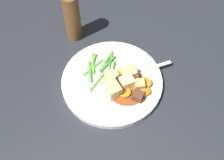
% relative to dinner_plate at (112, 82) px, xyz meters
% --- Properties ---
extents(ground_plane, '(3.00, 3.00, 0.00)m').
position_rel_dinner_plate_xyz_m(ground_plane, '(0.00, 0.00, -0.01)').
color(ground_plane, '#26282D').
extents(dinner_plate, '(0.28, 0.28, 0.02)m').
position_rel_dinner_plate_xyz_m(dinner_plate, '(0.00, 0.00, 0.00)').
color(dinner_plate, white).
rests_on(dinner_plate, ground_plane).
extents(stew_sauce, '(0.11, 0.11, 0.00)m').
position_rel_dinner_plate_xyz_m(stew_sauce, '(0.05, 0.01, 0.01)').
color(stew_sauce, brown).
rests_on(stew_sauce, dinner_plate).
extents(carrot_slice_0, '(0.04, 0.04, 0.01)m').
position_rel_dinner_plate_xyz_m(carrot_slice_0, '(0.09, 0.03, 0.02)').
color(carrot_slice_0, orange).
rests_on(carrot_slice_0, dinner_plate).
extents(carrot_slice_1, '(0.05, 0.05, 0.01)m').
position_rel_dinner_plate_xyz_m(carrot_slice_1, '(0.01, 0.03, 0.01)').
color(carrot_slice_1, orange).
rests_on(carrot_slice_1, dinner_plate).
extents(carrot_slice_2, '(0.04, 0.04, 0.01)m').
position_rel_dinner_plate_xyz_m(carrot_slice_2, '(0.05, -0.01, 0.02)').
color(carrot_slice_2, orange).
rests_on(carrot_slice_2, dinner_plate).
extents(carrot_slice_3, '(0.04, 0.04, 0.01)m').
position_rel_dinner_plate_xyz_m(carrot_slice_3, '(0.07, 0.05, 0.02)').
color(carrot_slice_3, orange).
rests_on(carrot_slice_3, dinner_plate).
extents(potato_chunk_0, '(0.05, 0.04, 0.04)m').
position_rel_dinner_plate_xyz_m(potato_chunk_0, '(0.03, -0.03, 0.03)').
color(potato_chunk_0, '#E5CC7A').
rests_on(potato_chunk_0, dinner_plate).
extents(potato_chunk_1, '(0.04, 0.04, 0.03)m').
position_rel_dinner_plate_xyz_m(potato_chunk_1, '(0.04, 0.01, 0.03)').
color(potato_chunk_1, '#EAD68C').
rests_on(potato_chunk_1, dinner_plate).
extents(potato_chunk_2, '(0.04, 0.05, 0.03)m').
position_rel_dinner_plate_xyz_m(potato_chunk_2, '(0.02, 0.04, 0.02)').
color(potato_chunk_2, '#DBBC6B').
rests_on(potato_chunk_2, dinner_plate).
extents(potato_chunk_3, '(0.03, 0.03, 0.03)m').
position_rel_dinner_plate_xyz_m(potato_chunk_3, '(-0.00, -0.00, 0.02)').
color(potato_chunk_3, '#E5CC7A').
rests_on(potato_chunk_3, dinner_plate).
extents(potato_chunk_4, '(0.03, 0.03, 0.02)m').
position_rel_dinner_plate_xyz_m(potato_chunk_4, '(0.02, 0.05, 0.02)').
color(potato_chunk_4, '#E5CC7A').
rests_on(potato_chunk_4, dinner_plate).
extents(potato_chunk_5, '(0.04, 0.04, 0.03)m').
position_rel_dinner_plate_xyz_m(potato_chunk_5, '(0.07, 0.03, 0.02)').
color(potato_chunk_5, '#DBBC6B').
rests_on(potato_chunk_5, dinner_plate).
extents(meat_chunk_0, '(0.03, 0.03, 0.02)m').
position_rel_dinner_plate_xyz_m(meat_chunk_0, '(0.05, 0.04, 0.02)').
color(meat_chunk_0, '#56331E').
rests_on(meat_chunk_0, dinner_plate).
extents(meat_chunk_1, '(0.03, 0.03, 0.02)m').
position_rel_dinner_plate_xyz_m(meat_chunk_1, '(0.04, -0.02, 0.02)').
color(meat_chunk_1, '#56331E').
rests_on(meat_chunk_1, dinner_plate).
extents(meat_chunk_2, '(0.03, 0.03, 0.02)m').
position_rel_dinner_plate_xyz_m(meat_chunk_2, '(0.09, 0.01, 0.02)').
color(meat_chunk_2, '#56331E').
rests_on(meat_chunk_2, dinner_plate).
extents(meat_chunk_3, '(0.03, 0.03, 0.02)m').
position_rel_dinner_plate_xyz_m(meat_chunk_3, '(0.02, 0.02, 0.02)').
color(meat_chunk_3, '#56331E').
rests_on(meat_chunk_3, dinner_plate).
extents(green_bean_0, '(0.06, 0.05, 0.01)m').
position_rel_dinner_plate_xyz_m(green_bean_0, '(-0.06, -0.03, 0.01)').
color(green_bean_0, '#599E38').
rests_on(green_bean_0, dinner_plate).
extents(green_bean_1, '(0.03, 0.07, 0.01)m').
position_rel_dinner_plate_xyz_m(green_bean_1, '(-0.06, 0.03, 0.01)').
color(green_bean_1, '#66AD42').
rests_on(green_bean_1, dinner_plate).
extents(green_bean_2, '(0.04, 0.05, 0.01)m').
position_rel_dinner_plate_xyz_m(green_bean_2, '(-0.05, 0.04, 0.01)').
color(green_bean_2, '#599E38').
rests_on(green_bean_2, dinner_plate).
extents(green_bean_3, '(0.02, 0.07, 0.01)m').
position_rel_dinner_plate_xyz_m(green_bean_3, '(-0.02, -0.04, 0.01)').
color(green_bean_3, '#66AD42').
rests_on(green_bean_3, dinner_plate).
extents(green_bean_4, '(0.04, 0.06, 0.01)m').
position_rel_dinner_plate_xyz_m(green_bean_4, '(-0.02, 0.02, 0.01)').
color(green_bean_4, '#4C8E33').
rests_on(green_bean_4, dinner_plate).
extents(green_bean_5, '(0.02, 0.07, 0.01)m').
position_rel_dinner_plate_xyz_m(green_bean_5, '(-0.05, 0.03, 0.01)').
color(green_bean_5, '#4C8E33').
rests_on(green_bean_5, dinner_plate).
extents(green_bean_6, '(0.03, 0.06, 0.01)m').
position_rel_dinner_plate_xyz_m(green_bean_6, '(-0.00, -0.00, 0.01)').
color(green_bean_6, '#66AD42').
rests_on(green_bean_6, dinner_plate).
extents(green_bean_7, '(0.01, 0.07, 0.01)m').
position_rel_dinner_plate_xyz_m(green_bean_7, '(-0.07, -0.01, 0.01)').
color(green_bean_7, '#599E38').
rests_on(green_bean_7, dinner_plate).
extents(green_bean_8, '(0.06, 0.05, 0.01)m').
position_rel_dinner_plate_xyz_m(green_bean_8, '(-0.08, 0.00, 0.01)').
color(green_bean_8, '#66AD42').
rests_on(green_bean_8, dinner_plate).
extents(green_bean_9, '(0.04, 0.06, 0.01)m').
position_rel_dinner_plate_xyz_m(green_bean_9, '(-0.08, -0.00, 0.01)').
color(green_bean_9, '#599E38').
rests_on(green_bean_9, dinner_plate).
extents(fork, '(0.09, 0.17, 0.00)m').
position_rel_dinner_plate_xyz_m(fork, '(0.04, 0.08, 0.01)').
color(fork, silver).
rests_on(fork, dinner_plate).
extents(pepper_mill, '(0.05, 0.05, 0.16)m').
position_rel_dinner_plate_xyz_m(pepper_mill, '(-0.21, 0.04, 0.07)').
color(pepper_mill, brown).
rests_on(pepper_mill, ground_plane).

